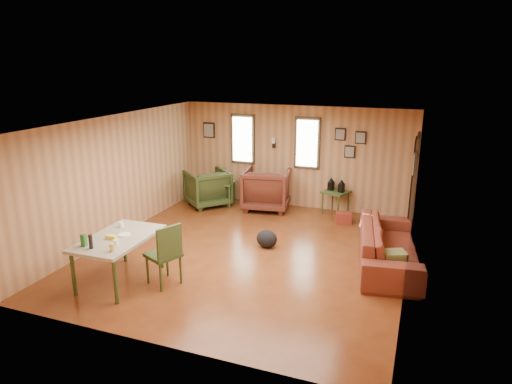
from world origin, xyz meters
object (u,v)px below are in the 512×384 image
Objects in this scene: recliner_brown at (267,187)px; side_table at (336,190)px; recliner_green at (207,186)px; sofa at (389,239)px; dining_table at (118,241)px; end_table at (222,189)px.

recliner_brown reaches higher than side_table.
recliner_brown is 1.12× the size of recliner_green.
side_table is (3.01, 0.43, 0.09)m from recliner_green.
side_table is at bearing 139.55° from recliner_green.
sofa is 4.79m from recliner_green.
side_table is 0.57× the size of dining_table.
end_table is at bearing -3.10° from recliner_brown.
dining_table is (0.45, -4.04, 0.20)m from recliner_green.
recliner_green reaches higher than end_table.
side_table reaches higher than end_table.
sofa reaches higher than end_table.
sofa is at bearing -26.77° from end_table.
dining_table is (-3.93, -2.12, 0.21)m from sofa.
dining_table is at bearing 47.80° from recliner_green.
end_table is 2.70m from side_table.
recliner_green is (-4.38, 1.92, 0.01)m from sofa.
sofa is 2.25× the size of recliner_brown.
dining_table reaches higher than recliner_green.
end_table is 0.48× the size of dining_table.
side_table is at bearing 6.48° from end_table.
side_table is at bearing 59.05° from dining_table.
recliner_brown reaches higher than sofa.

